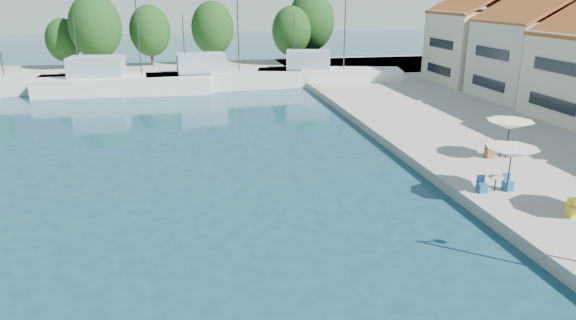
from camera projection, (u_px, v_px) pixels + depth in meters
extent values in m
cube|color=#A9A499|center=(177.00, 72.00, 65.27)|extent=(90.00, 16.00, 0.60)
cube|color=gray|center=(99.00, 0.00, 145.59)|extent=(180.00, 40.00, 16.00)
cube|color=gray|center=(320.00, 5.00, 177.69)|extent=(140.00, 40.00, 12.00)
cube|color=beige|center=(531.00, 60.00, 46.63)|extent=(8.00, 8.50, 7.00)
cube|color=beige|center=(478.00, 47.00, 54.95)|extent=(8.60, 8.50, 7.50)
cube|color=white|center=(125.00, 87.00, 52.83)|extent=(17.68, 5.46, 2.20)
cube|color=#94A9B7|center=(97.00, 67.00, 51.83)|extent=(5.42, 3.76, 2.00)
cylinder|color=#2D2D2D|center=(138.00, 36.00, 51.48)|extent=(0.12, 0.12, 8.00)
cylinder|color=#2D2D2D|center=(76.00, 47.00, 50.98)|extent=(0.10, 0.10, 6.00)
cube|color=silver|center=(225.00, 82.00, 55.75)|extent=(16.70, 5.51, 2.20)
cube|color=#94A9B7|center=(201.00, 63.00, 54.47)|extent=(5.16, 3.65, 2.00)
cylinder|color=#2D2D2D|center=(238.00, 33.00, 54.58)|extent=(0.12, 0.12, 8.00)
cylinder|color=#2D2D2D|center=(184.00, 44.00, 53.43)|extent=(0.10, 0.10, 6.00)
cube|color=white|center=(329.00, 79.00, 57.79)|extent=(16.41, 7.56, 2.20)
cube|color=#94A9B7|center=(308.00, 60.00, 57.21)|extent=(5.35, 4.16, 2.00)
cylinder|color=#2D2D2D|center=(345.00, 32.00, 56.16)|extent=(0.12, 0.12, 8.00)
cylinder|color=#2D2D2D|center=(294.00, 41.00, 56.63)|extent=(0.10, 0.10, 6.00)
cylinder|color=#3F2B19|center=(66.00, 58.00, 65.10)|extent=(0.36, 0.36, 2.83)
ellipsoid|color=#1B3A12|center=(63.00, 40.00, 64.40)|extent=(4.29, 4.29, 5.37)
cylinder|color=#3F2B19|center=(98.00, 54.00, 63.80)|extent=(0.36, 0.36, 4.14)
ellipsoid|color=#1B3A12|center=(95.00, 26.00, 62.77)|extent=(6.30, 6.30, 7.87)
cylinder|color=#3F2B19|center=(152.00, 52.00, 68.46)|extent=(0.36, 0.36, 3.49)
ellipsoid|color=#1B3A12|center=(150.00, 31.00, 67.59)|extent=(5.31, 5.31, 6.64)
cylinder|color=#3F2B19|center=(214.00, 51.00, 69.40)|extent=(0.36, 0.36, 3.71)
ellipsoid|color=#1B3A12|center=(213.00, 28.00, 68.47)|extent=(5.64, 5.64, 7.05)
cylinder|color=#3F2B19|center=(291.00, 52.00, 69.36)|extent=(0.36, 0.36, 3.43)
ellipsoid|color=#1B3A12|center=(291.00, 31.00, 68.51)|extent=(5.21, 5.21, 6.51)
cylinder|color=#3F2B19|center=(311.00, 46.00, 72.30)|extent=(0.36, 0.36, 4.28)
ellipsoid|color=#1B3A12|center=(311.00, 21.00, 71.24)|extent=(6.50, 6.50, 8.13)
cylinder|color=black|center=(509.00, 170.00, 24.82)|extent=(0.06, 0.06, 2.28)
cone|color=silver|center=(512.00, 152.00, 24.54)|extent=(2.52, 2.52, 0.50)
cylinder|color=black|center=(508.00, 140.00, 29.95)|extent=(0.06, 0.06, 2.28)
cone|color=#F7F4C0|center=(510.00, 125.00, 29.68)|extent=(2.67, 2.67, 0.50)
cube|color=yellow|center=(573.00, 212.00, 22.30)|extent=(0.42, 0.42, 0.46)
cylinder|color=black|center=(495.00, 184.00, 25.15)|extent=(0.06, 0.06, 0.74)
cylinder|color=#BBB189|center=(496.00, 177.00, 25.03)|extent=(0.70, 0.70, 0.04)
cube|color=#23578F|center=(508.00, 186.00, 25.32)|extent=(0.42, 0.42, 0.46)
cube|color=#23578F|center=(482.00, 188.00, 25.06)|extent=(0.42, 0.42, 0.46)
cylinder|color=black|center=(500.00, 151.00, 30.42)|extent=(0.06, 0.06, 0.74)
cylinder|color=#BBB189|center=(501.00, 145.00, 30.31)|extent=(0.70, 0.70, 0.04)
cube|color=brown|center=(510.00, 153.00, 30.60)|extent=(0.42, 0.42, 0.46)
cube|color=brown|center=(489.00, 154.00, 30.34)|extent=(0.42, 0.42, 0.46)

